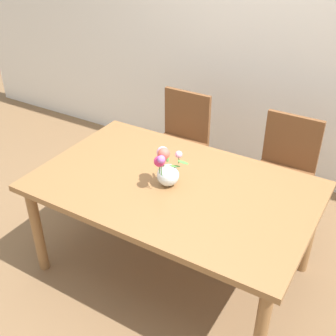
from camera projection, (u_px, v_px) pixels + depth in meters
name	position (u px, v px, depth m)	size (l,w,h in m)	color
ground_plane	(173.00, 268.00, 3.02)	(12.00, 12.00, 0.00)	brown
back_wall	(274.00, 20.00, 3.45)	(7.00, 0.10, 2.80)	silver
dining_table	(174.00, 194.00, 2.68)	(1.74, 1.09, 0.72)	olive
chair_left	(180.00, 138.00, 3.59)	(0.42, 0.42, 0.90)	brown
chair_right	(284.00, 167.00, 3.20)	(0.42, 0.42, 0.90)	brown
flower_vase	(166.00, 168.00, 2.57)	(0.20, 0.22, 0.26)	silver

